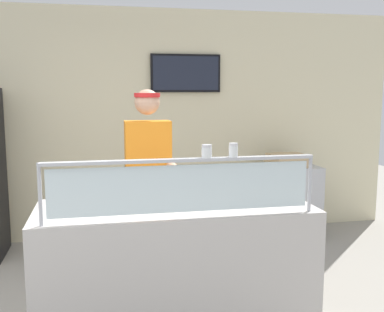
{
  "coord_description": "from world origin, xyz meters",
  "views": [
    {
      "loc": [
        0.46,
        -2.68,
        1.75
      ],
      "look_at": [
        1.09,
        0.42,
        1.29
      ],
      "focal_mm": 42.54,
      "sensor_mm": 36.0,
      "label": 1
    }
  ],
  "objects": [
    {
      "name": "pizza_tray",
      "position": [
        0.79,
        0.45,
        0.97
      ],
      "size": [
        0.47,
        0.47,
        0.04
      ],
      "color": "#9EA0A8",
      "rests_on": "serving_counter"
    },
    {
      "name": "parmesan_shaker",
      "position": [
        1.11,
        0.06,
        1.37
      ],
      "size": [
        0.07,
        0.07,
        0.08
      ],
      "color": "white",
      "rests_on": "sneeze_guard"
    },
    {
      "name": "worker_figure",
      "position": [
        0.85,
        1.09,
        1.01
      ],
      "size": [
        0.41,
        0.5,
        1.76
      ],
      "color": "#23232D",
      "rests_on": "ground"
    },
    {
      "name": "prep_shelf",
      "position": [
        2.61,
        2.26,
        0.44
      ],
      "size": [
        0.7,
        0.55,
        0.87
      ],
      "primitive_type": "cube",
      "color": "#B7BABF",
      "rests_on": "ground"
    },
    {
      "name": "pizza_box_stack",
      "position": [
        2.61,
        2.26,
        0.94
      ],
      "size": [
        0.44,
        0.43,
        0.14
      ],
      "color": "tan",
      "rests_on": "prep_shelf"
    },
    {
      "name": "pizza_server",
      "position": [
        0.84,
        0.43,
        0.99
      ],
      "size": [
        0.15,
        0.29,
        0.01
      ],
      "primitive_type": "cube",
      "rotation": [
        0.0,
        0.0,
        0.28
      ],
      "color": "#ADAFB7",
      "rests_on": "pizza_tray"
    },
    {
      "name": "sneeze_guard",
      "position": [
        0.96,
        0.06,
        1.2
      ],
      "size": [
        1.74,
        0.06,
        0.38
      ],
      "color": "#B2B5BC",
      "rests_on": "serving_counter"
    },
    {
      "name": "serving_counter",
      "position": [
        0.96,
        0.38,
        0.47
      ],
      "size": [
        1.91,
        0.76,
        0.95
      ],
      "primitive_type": "cube",
      "color": "#BCB7B2",
      "rests_on": "ground"
    },
    {
      "name": "pepper_flake_shaker",
      "position": [
        1.28,
        0.06,
        1.37
      ],
      "size": [
        0.06,
        0.06,
        0.09
      ],
      "color": "white",
      "rests_on": "sneeze_guard"
    },
    {
      "name": "shop_rear_unit",
      "position": [
        0.96,
        2.75,
        1.36
      ],
      "size": [
        6.31,
        0.13,
        2.7
      ],
      "color": "beige",
      "rests_on": "ground"
    },
    {
      "name": "ground_plane",
      "position": [
        0.96,
        1.0,
        0.0
      ],
      "size": [
        12.0,
        12.0,
        0.0
      ],
      "primitive_type": "plane",
      "color": "gray",
      "rests_on": "ground"
    }
  ]
}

